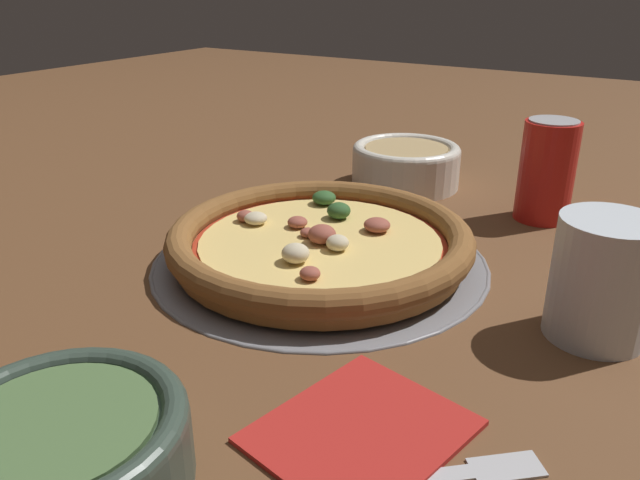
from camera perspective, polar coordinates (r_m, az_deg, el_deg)
name	(u,v)px	position (r m, az deg, el deg)	size (l,w,h in m)	color
ground_plane	(320,262)	(0.66, 0.00, -2.00)	(3.00, 3.00, 0.00)	brown
pizza_tray	(320,259)	(0.66, 0.00, -1.79)	(0.35, 0.35, 0.01)	gray
pizza	(320,241)	(0.65, -0.01, -0.07)	(0.32, 0.32, 0.04)	#A86B33
bowl_near	(406,163)	(0.90, 7.84, 6.98)	(0.15, 0.15, 0.06)	silver
bowl_far	(60,448)	(0.41, -22.65, -17.13)	(0.15, 0.15, 0.05)	#334238
drinking_cup	(602,280)	(0.56, 24.40, -3.33)	(0.08, 0.08, 0.10)	silver
napkin	(361,429)	(0.43, 3.78, -16.85)	(0.15, 0.14, 0.01)	#B2231E
fork	(415,478)	(0.41, 8.68, -20.72)	(0.14, 0.15, 0.00)	#B7B7BC
beverage_can	(547,171)	(0.81, 20.03, 5.96)	(0.07, 0.07, 0.12)	red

